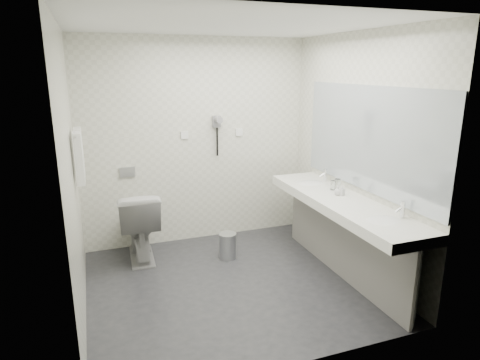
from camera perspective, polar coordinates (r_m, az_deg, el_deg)
name	(u,v)px	position (r m, az deg, el deg)	size (l,w,h in m)	color
floor	(231,284)	(4.40, -1.21, -13.98)	(2.80, 2.80, 0.00)	#28282D
ceiling	(230,25)	(3.87, -1.42, 20.44)	(2.80, 2.80, 0.00)	white
wall_back	(197,142)	(5.18, -5.93, 5.12)	(2.80, 2.80, 0.00)	silver
wall_front	(293,206)	(2.79, 7.26, -3.60)	(2.80, 2.80, 0.00)	silver
wall_left	(72,178)	(3.76, -21.97, 0.29)	(2.60, 2.60, 0.00)	silver
wall_right	(356,155)	(4.58, 15.55, 3.34)	(2.60, 2.60, 0.00)	silver
vanity_counter	(342,204)	(4.38, 13.69, -3.15)	(0.55, 2.20, 0.10)	white
vanity_panel	(341,242)	(4.54, 13.62, -8.21)	(0.03, 2.15, 0.75)	gray
vanity_post_near	(415,289)	(3.83, 22.76, -13.59)	(0.06, 0.06, 0.75)	silver
vanity_post_far	(297,211)	(5.39, 7.84, -4.16)	(0.06, 0.06, 0.75)	silver
mirror	(368,139)	(4.38, 17.08, 5.37)	(0.02, 2.20, 1.05)	#B2BCC6
basin_near	(383,222)	(3.88, 18.99, -5.41)	(0.40, 0.31, 0.05)	white
basin_far	(310,184)	(4.90, 9.57, -0.56)	(0.40, 0.31, 0.05)	white
faucet_near	(403,210)	(3.97, 21.31, -3.78)	(0.04, 0.04, 0.15)	silver
faucet_far	(325,175)	(4.98, 11.57, 0.65)	(0.04, 0.04, 0.15)	silver
soap_bottle_a	(342,190)	(4.47, 13.73, -1.36)	(0.05, 0.05, 0.11)	silver
soap_bottle_b	(338,190)	(4.48, 13.20, -1.40)	(0.08, 0.08, 0.10)	silver
glass_left	(333,185)	(4.65, 12.60, -0.70)	(0.06, 0.06, 0.10)	silver
glass_right	(337,185)	(4.66, 13.16, -0.60)	(0.07, 0.07, 0.12)	silver
toilet	(139,224)	(4.94, -13.61, -5.89)	(0.45, 0.80, 0.81)	white
flush_plate	(127,172)	(5.09, -15.11, 1.05)	(0.18, 0.02, 0.12)	#B2B5BA
pedal_bin	(228,246)	(4.89, -1.69, -9.03)	(0.20, 0.20, 0.28)	#B2B5BA
bin_lid	(228,234)	(4.83, -1.71, -7.40)	(0.20, 0.20, 0.01)	#B2B5BA
towel_rail	(76,132)	(4.24, -21.51, 6.06)	(0.02, 0.02, 0.62)	silver
towel_near	(79,158)	(4.14, -21.11, 2.79)	(0.07, 0.24, 0.48)	white
towel_far	(79,153)	(4.41, -21.08, 3.51)	(0.07, 0.24, 0.48)	white
dryer_cradle	(217,121)	(5.17, -3.21, 7.97)	(0.10, 0.04, 0.14)	gray
dryer_barrel	(218,120)	(5.10, -2.99, 8.22)	(0.08, 0.08, 0.14)	gray
dryer_cord	(217,142)	(5.20, -3.13, 5.22)	(0.02, 0.02, 0.35)	black
switch_plate_a	(185,135)	(5.11, -7.57, 6.08)	(0.09, 0.02, 0.09)	white
switch_plate_b	(239,132)	(5.31, -0.12, 6.54)	(0.09, 0.02, 0.09)	white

